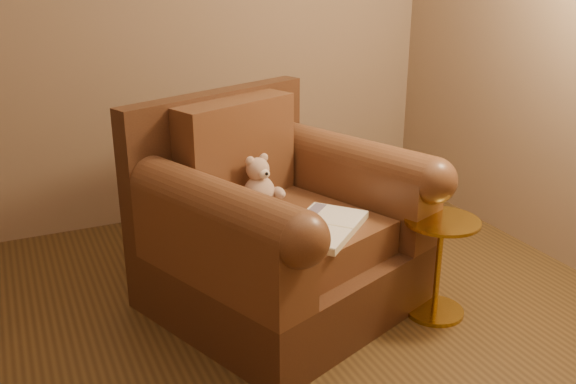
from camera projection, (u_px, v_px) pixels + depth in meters
name	position (u px, v px, depth m)	size (l,w,h in m)	color
armchair	(276.00, 229.00, 3.09)	(1.41, 1.38, 0.99)	#472817
teddy_bear	(261.00, 188.00, 3.07)	(0.19, 0.22, 0.27)	tan
guidebook	(324.00, 227.00, 2.84)	(0.52, 0.50, 0.04)	beige
side_table	(438.00, 264.00, 3.01)	(0.35, 0.35, 0.49)	gold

